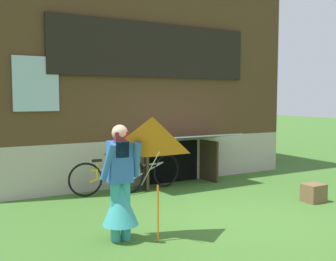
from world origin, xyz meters
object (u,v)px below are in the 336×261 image
object	(u,v)px
bicycle_yellow	(108,177)
wooden_crate	(314,193)
person	(120,192)
bicycle_silver	(148,173)
kite	(153,149)

from	to	relation	value
bicycle_yellow	wooden_crate	world-z (taller)	bicycle_yellow
person	bicycle_silver	distance (m)	3.18
kite	wooden_crate	distance (m)	4.13
bicycle_silver	bicycle_yellow	world-z (taller)	bicycle_silver
bicycle_yellow	wooden_crate	xyz separation A→B (m)	(3.32, -2.54, -0.20)
person	bicycle_yellow	bearing A→B (deg)	49.47
bicycle_silver	kite	bearing A→B (deg)	-126.96
person	bicycle_yellow	size ratio (longest dim) A/B	1.00
kite	bicycle_yellow	distance (m)	3.39
bicycle_silver	wooden_crate	xyz separation A→B (m)	(2.39, -2.51, -0.21)
wooden_crate	bicycle_yellow	bearing A→B (deg)	142.55
person	bicycle_silver	size ratio (longest dim) A/B	0.95
bicycle_yellow	wooden_crate	distance (m)	4.19
kite	wooden_crate	bearing A→B (deg)	9.35
person	kite	bearing A→B (deg)	-87.31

